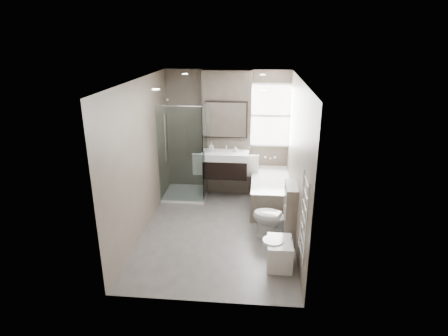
# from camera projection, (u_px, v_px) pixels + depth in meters

# --- Properties ---
(room) EXTENTS (2.70, 3.90, 2.70)m
(room) POSITION_uv_depth(u_px,v_px,m) (218.00, 160.00, 6.19)
(room) COLOR #595552
(room) RESTS_ON ground
(vanity_pier) EXTENTS (1.00, 0.25, 2.60)m
(vanity_pier) POSITION_uv_depth(u_px,v_px,m) (227.00, 133.00, 7.85)
(vanity_pier) COLOR #635A4E
(vanity_pier) RESTS_ON ground
(vanity) EXTENTS (0.95, 0.47, 0.66)m
(vanity) POSITION_uv_depth(u_px,v_px,m) (225.00, 164.00, 7.71)
(vanity) COLOR black
(vanity) RESTS_ON vanity_pier
(mirror_cabinet) EXTENTS (0.86, 0.08, 0.76)m
(mirror_cabinet) POSITION_uv_depth(u_px,v_px,m) (226.00, 120.00, 7.59)
(mirror_cabinet) COLOR black
(mirror_cabinet) RESTS_ON vanity_pier
(towel_left) EXTENTS (0.24, 0.06, 0.44)m
(towel_left) POSITION_uv_depth(u_px,v_px,m) (199.00, 164.00, 7.75)
(towel_left) COLOR white
(towel_left) RESTS_ON vanity_pier
(towel_right) EXTENTS (0.24, 0.06, 0.44)m
(towel_right) POSITION_uv_depth(u_px,v_px,m) (253.00, 166.00, 7.65)
(towel_right) COLOR white
(towel_right) RESTS_ON vanity_pier
(shower_enclosure) EXTENTS (0.90, 0.90, 2.00)m
(shower_enclosure) POSITION_uv_depth(u_px,v_px,m) (189.00, 175.00, 7.79)
(shower_enclosure) COLOR white
(shower_enclosure) RESTS_ON ground
(bathtub) EXTENTS (0.75, 1.60, 0.57)m
(bathtub) POSITION_uv_depth(u_px,v_px,m) (270.00, 191.00, 7.47)
(bathtub) COLOR #635A4E
(bathtub) RESTS_ON ground
(window) EXTENTS (0.98, 0.06, 1.33)m
(window) POSITION_uv_depth(u_px,v_px,m) (271.00, 116.00, 7.74)
(window) COLOR white
(window) RESTS_ON room
(toilet) EXTENTS (0.84, 0.63, 0.76)m
(toilet) POSITION_uv_depth(u_px,v_px,m) (275.00, 218.00, 6.24)
(toilet) COLOR white
(toilet) RESTS_ON ground
(cistern_box) EXTENTS (0.19, 0.55, 1.00)m
(cistern_box) POSITION_uv_depth(u_px,v_px,m) (290.00, 213.00, 6.12)
(cistern_box) COLOR #635A4E
(cistern_box) RESTS_ON ground
(bidet) EXTENTS (0.44, 0.51, 0.53)m
(bidet) POSITION_uv_depth(u_px,v_px,m) (279.00, 253.00, 5.54)
(bidet) COLOR white
(bidet) RESTS_ON ground
(towel_radiator) EXTENTS (0.03, 0.49, 1.10)m
(towel_radiator) POSITION_uv_depth(u_px,v_px,m) (304.00, 218.00, 4.64)
(towel_radiator) COLOR silver
(towel_radiator) RESTS_ON room
(soap_bottle_a) EXTENTS (0.08, 0.08, 0.18)m
(soap_bottle_a) POSITION_uv_depth(u_px,v_px,m) (211.00, 147.00, 7.64)
(soap_bottle_a) COLOR white
(soap_bottle_a) RESTS_ON vanity
(soap_bottle_b) EXTENTS (0.09, 0.09, 0.12)m
(soap_bottle_b) POSITION_uv_depth(u_px,v_px,m) (236.00, 149.00, 7.63)
(soap_bottle_b) COLOR white
(soap_bottle_b) RESTS_ON vanity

